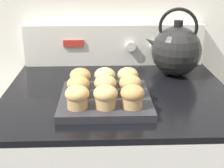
{
  "coord_description": "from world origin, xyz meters",
  "views": [
    {
      "loc": [
        -0.06,
        -0.62,
        1.31
      ],
      "look_at": [
        -0.02,
        0.25,
        0.98
      ],
      "focal_mm": 50.0,
      "sensor_mm": 36.0,
      "label": 1
    }
  ],
  "objects": [
    {
      "name": "muffin_r1_c1",
      "position": [
        -0.04,
        0.23,
        0.98
      ],
      "size": [
        0.07,
        0.07,
        0.06
      ],
      "color": "olive",
      "rests_on": "muffin_pan"
    },
    {
      "name": "muffin_r2_c1",
      "position": [
        -0.04,
        0.31,
        0.98
      ],
      "size": [
        0.07,
        0.07,
        0.06
      ],
      "color": "#A37A4C",
      "rests_on": "muffin_pan"
    },
    {
      "name": "muffin_r0_c0",
      "position": [
        -0.12,
        0.16,
        0.98
      ],
      "size": [
        0.07,
        0.07,
        0.06
      ],
      "color": "tan",
      "rests_on": "muffin_pan"
    },
    {
      "name": "tea_kettle",
      "position": [
        0.22,
        0.48,
        1.02
      ],
      "size": [
        0.22,
        0.18,
        0.25
      ],
      "color": "black",
      "rests_on": "stove_range"
    },
    {
      "name": "muffin_r1_c2",
      "position": [
        0.03,
        0.23,
        0.98
      ],
      "size": [
        0.07,
        0.07,
        0.06
      ],
      "color": "olive",
      "rests_on": "muffin_pan"
    },
    {
      "name": "control_panel",
      "position": [
        0.0,
        0.63,
        1.01
      ],
      "size": [
        0.73,
        0.07,
        0.17
      ],
      "color": "silver",
      "rests_on": "stove_range"
    },
    {
      "name": "muffin_r2_c0",
      "position": [
        -0.12,
        0.31,
        0.98
      ],
      "size": [
        0.07,
        0.07,
        0.06
      ],
      "color": "tan",
      "rests_on": "muffin_pan"
    },
    {
      "name": "muffin_r0_c1",
      "position": [
        -0.04,
        0.15,
        0.98
      ],
      "size": [
        0.07,
        0.07,
        0.06
      ],
      "color": "tan",
      "rests_on": "muffin_pan"
    },
    {
      "name": "muffin_r2_c2",
      "position": [
        0.03,
        0.31,
        0.98
      ],
      "size": [
        0.07,
        0.07,
        0.06
      ],
      "color": "olive",
      "rests_on": "muffin_pan"
    },
    {
      "name": "muffin_pan",
      "position": [
        -0.04,
        0.23,
        0.93
      ],
      "size": [
        0.27,
        0.27,
        0.02
      ],
      "color": "#28282D",
      "rests_on": "stove_range"
    },
    {
      "name": "muffin_r0_c2",
      "position": [
        0.03,
        0.15,
        0.98
      ],
      "size": [
        0.07,
        0.07,
        0.06
      ],
      "color": "tan",
      "rests_on": "muffin_pan"
    },
    {
      "name": "muffin_r1_c0",
      "position": [
        -0.12,
        0.23,
        0.98
      ],
      "size": [
        0.07,
        0.07,
        0.06
      ],
      "color": "tan",
      "rests_on": "muffin_pan"
    }
  ]
}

